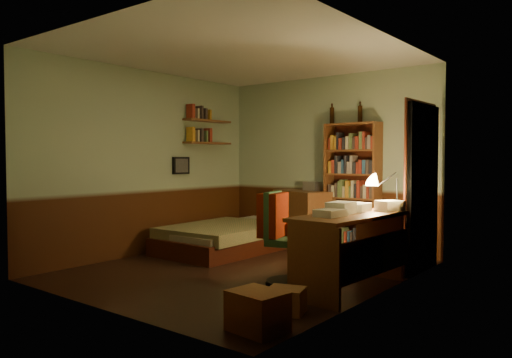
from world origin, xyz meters
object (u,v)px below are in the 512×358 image
Objects in this scene: mini_stereo at (313,186)px; cardboard_box_a at (258,311)px; office_chair at (290,246)px; bed at (233,227)px; dresser at (303,219)px; bookshelf at (352,188)px; cardboard_box_b at (286,300)px; desk_lamp at (397,183)px; desk at (350,252)px.

mini_stereo is 0.59× the size of cardboard_box_a.
mini_stereo reaches higher than office_chair.
dresser is at bearing 48.27° from bed.
office_chair is at bearing 114.14° from cardboard_box_a.
dresser is at bearing -170.37° from bookshelf.
bookshelf reaches higher than dresser.
cardboard_box_a is at bearing -71.00° from bookshelf.
bed is 7.18× the size of cardboard_box_b.
desk_lamp is (1.82, -1.18, 0.15)m from mini_stereo.
desk is 1.71× the size of office_chair.
bed is 1.20× the size of bookshelf.
dresser is at bearing 104.27° from office_chair.
bookshelf is (0.78, 0.08, 0.50)m from dresser.
bed is at bearing 139.38° from cardboard_box_b.
bookshelf reaches higher than mini_stereo.
bookshelf is 3.11× the size of desk_lamp.
bookshelf is 2.18× the size of office_chair.
office_chair is at bearing 122.09° from cardboard_box_b.
bookshelf is 2.16m from desk.
office_chair is at bearing -76.83° from bookshelf.
office_chair is at bearing -32.84° from bed.
bookshelf reaches higher than bed.
desk_lamp reaches higher than cardboard_box_b.
cardboard_box_a reaches higher than cardboard_box_b.
office_chair is 2.02× the size of cardboard_box_a.
desk is at bearing 90.74° from cardboard_box_a.
cardboard_box_a is 1.35× the size of cardboard_box_b.
bookshelf is at bearing 29.85° from dresser.
desk_lamp is (1.14, -1.14, 0.15)m from bookshelf.
dresser is at bearing 117.43° from cardboard_box_a.
bed is at bearing -121.13° from mini_stereo.
bed is 2.29× the size of dresser.
office_chair reaches higher than desk.
cardboard_box_a is at bearing -81.10° from office_chair.
dresser is 3.13× the size of cardboard_box_b.
desk reaches higher than cardboard_box_b.
cardboard_box_a is at bearing -54.24° from mini_stereo.
mini_stereo is 3.44m from cardboard_box_b.
bed is at bearing -108.56° from dresser.
desk_lamp is at bearing 78.10° from desk.
mini_stereo reaches higher than dresser.
desk is at bearing -21.58° from bed.
desk_lamp reaches higher than desk.
mini_stereo is at bearing -179.93° from bookshelf.
dresser is 0.52× the size of bookshelf.
mini_stereo reaches higher than bed.
mini_stereo is 0.69m from bookshelf.
bed is 3.74× the size of desk_lamp.
bookshelf reaches higher than cardboard_box_b.
desk is 4.68× the size of cardboard_box_b.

